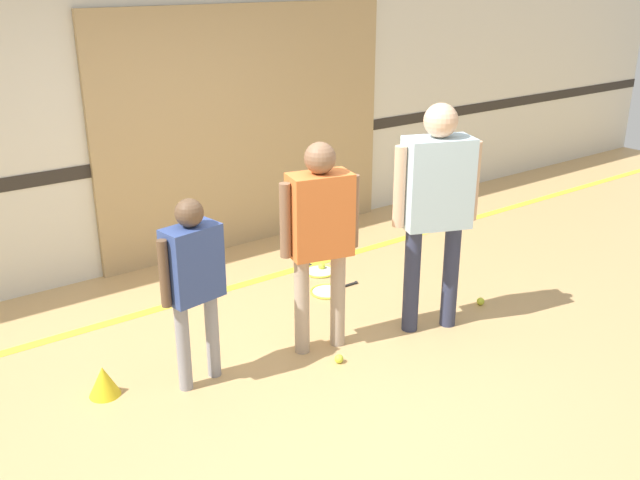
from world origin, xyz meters
TOP-DOWN VIEW (x-y plane):
  - ground_plane at (0.00, 0.00)m, footprint 16.00×16.00m
  - wall_back at (0.00, 2.36)m, footprint 16.00×0.07m
  - wall_panel at (1.00, 2.30)m, footprint 3.25×0.05m
  - floor_stripe at (0.00, 1.39)m, footprint 14.40×0.10m
  - person_instructor at (0.22, 0.05)m, footprint 0.59×0.34m
  - person_student_left at (-0.73, 0.16)m, footprint 0.50×0.26m
  - person_student_right at (1.12, -0.21)m, footprint 0.64×0.45m
  - racket_spare_on_floor at (1.07, 1.21)m, footprint 0.34×0.51m
  - racket_second_spare at (0.87, 0.79)m, footprint 0.50×0.31m
  - tennis_ball_near_instructor at (0.20, -0.22)m, footprint 0.07×0.07m
  - tennis_ball_by_spare_racket at (1.12, 1.24)m, footprint 0.07×0.07m
  - tennis_ball_stray_left at (1.77, -0.19)m, footprint 0.07×0.07m
  - training_cone at (-1.34, 0.39)m, footprint 0.21×0.21m

SIDE VIEW (x-z plane):
  - ground_plane at x=0.00m, z-range 0.00..0.00m
  - floor_stripe at x=0.00m, z-range 0.00..0.01m
  - racket_spare_on_floor at x=1.07m, z-range -0.01..0.03m
  - racket_second_spare at x=0.87m, z-range -0.01..0.03m
  - tennis_ball_near_instructor at x=0.20m, z-range 0.00..0.07m
  - tennis_ball_by_spare_racket at x=1.12m, z-range 0.00..0.07m
  - tennis_ball_stray_left at x=1.77m, z-range 0.00..0.07m
  - training_cone at x=-1.34m, z-range 0.00..0.22m
  - person_student_left at x=-0.73m, z-range 0.16..1.50m
  - person_instructor at x=0.22m, z-range 0.19..1.79m
  - person_student_right at x=1.12m, z-range 0.21..2.02m
  - wall_panel at x=1.00m, z-range 0.00..2.40m
  - wall_back at x=0.00m, z-range 0.00..3.20m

